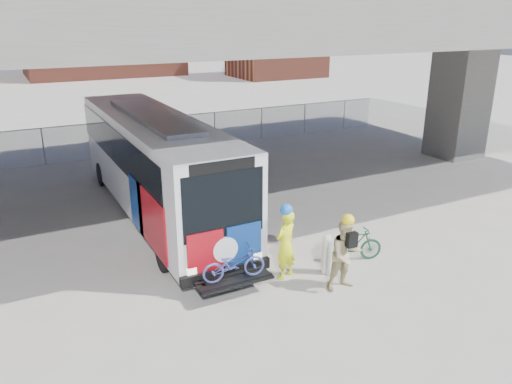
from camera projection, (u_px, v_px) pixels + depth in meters
ground at (247, 235)px, 16.56m from camera, size 160.00×160.00×0.00m
bus at (155, 157)px, 17.76m from camera, size 2.67×12.93×3.69m
overpass at (195, 26)px, 17.73m from camera, size 40.00×16.00×7.95m
chainlink_fence at (144, 126)px, 26.12m from camera, size 30.00×0.06×30.00m
brick_buildings at (63, 30)px, 55.61m from camera, size 54.00×22.00×12.00m
bollard at (328, 252)px, 13.91m from camera, size 0.31×0.31×1.18m
cyclist_hivis at (286, 242)px, 13.56m from camera, size 0.85×0.71×2.17m
cyclist_tan at (346, 254)px, 13.00m from camera, size 0.97×0.77×2.13m
bike_parked at (354, 245)px, 14.67m from camera, size 1.76×0.99×1.02m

